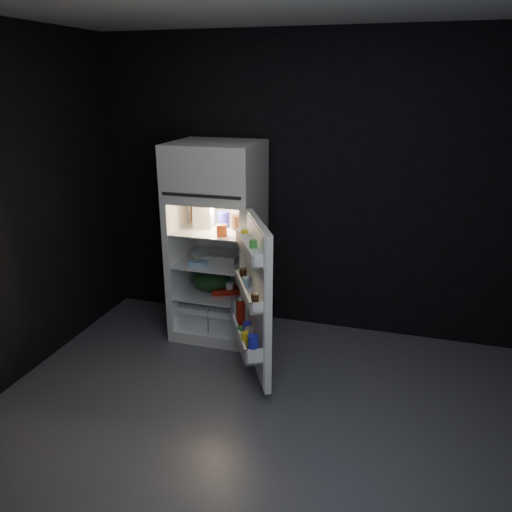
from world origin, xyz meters
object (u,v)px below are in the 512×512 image
(refrigerator, at_px, (218,234))
(yogurt_tray, at_px, (225,291))
(egg_carton, at_px, (221,259))
(fridge_door, at_px, (254,299))
(milk_jug, at_px, (204,214))

(refrigerator, distance_m, yogurt_tray, 0.52)
(egg_carton, bearing_deg, yogurt_tray, 24.10)
(refrigerator, height_order, yogurt_tray, refrigerator)
(fridge_door, bearing_deg, yogurt_tray, 126.74)
(egg_carton, bearing_deg, milk_jug, 160.54)
(fridge_door, distance_m, egg_carton, 0.78)
(fridge_door, relative_size, yogurt_tray, 4.92)
(refrigerator, bearing_deg, yogurt_tray, -45.77)
(refrigerator, xyz_separation_m, yogurt_tray, (0.09, -0.09, -0.50))
(egg_carton, bearing_deg, fridge_door, -50.12)
(egg_carton, distance_m, yogurt_tray, 0.31)
(milk_jug, distance_m, yogurt_tray, 0.73)
(refrigerator, relative_size, egg_carton, 6.18)
(milk_jug, xyz_separation_m, egg_carton, (0.18, -0.06, -0.38))
(refrigerator, bearing_deg, egg_carton, -60.54)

